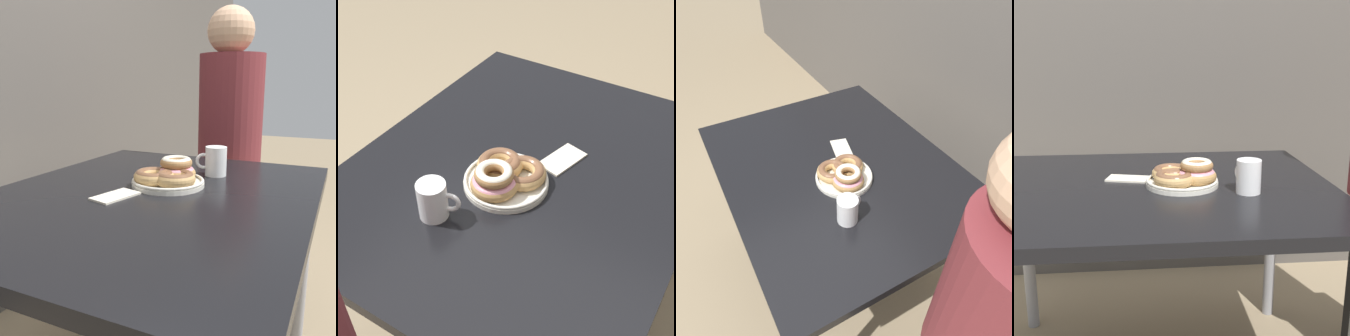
% 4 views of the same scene
% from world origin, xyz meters
% --- Properties ---
extents(wall_back, '(8.00, 0.05, 2.60)m').
position_xyz_m(wall_back, '(0.00, 1.12, 1.30)').
color(wall_back, '#56514C').
rests_on(wall_back, ground_plane).
extents(dining_table, '(1.20, 0.96, 0.77)m').
position_xyz_m(dining_table, '(0.00, 0.18, 0.70)').
color(dining_table, black).
rests_on(dining_table, ground_plane).
extents(donut_plate, '(0.26, 0.25, 0.09)m').
position_xyz_m(donut_plate, '(0.09, 0.17, 0.81)').
color(donut_plate, silver).
rests_on(donut_plate, dining_table).
extents(coffee_mug, '(0.08, 0.11, 0.11)m').
position_xyz_m(coffee_mug, '(0.29, 0.07, 0.83)').
color(coffee_mug, white).
rests_on(coffee_mug, dining_table).
extents(napkin, '(0.16, 0.11, 0.01)m').
position_xyz_m(napkin, '(-0.09, 0.26, 0.77)').
color(napkin, beige).
rests_on(napkin, dining_table).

